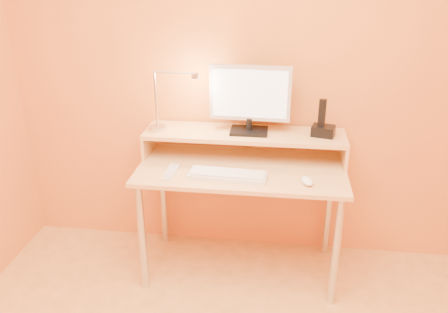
# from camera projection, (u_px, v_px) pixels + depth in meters

# --- Properties ---
(wall_back) EXTENTS (3.00, 0.04, 2.50)m
(wall_back) POSITION_uv_depth(u_px,v_px,m) (248.00, 64.00, 2.76)
(wall_back) COLOR orange
(wall_back) RESTS_ON floor
(desk_leg_fl) EXTENTS (0.04, 0.04, 0.69)m
(desk_leg_fl) POSITION_uv_depth(u_px,v_px,m) (142.00, 238.00, 2.67)
(desk_leg_fl) COLOR silver
(desk_leg_fl) RESTS_ON floor
(desk_leg_fr) EXTENTS (0.04, 0.04, 0.69)m
(desk_leg_fr) POSITION_uv_depth(u_px,v_px,m) (336.00, 252.00, 2.54)
(desk_leg_fr) COLOR silver
(desk_leg_fr) RESTS_ON floor
(desk_leg_bl) EXTENTS (0.04, 0.04, 0.69)m
(desk_leg_bl) POSITION_uv_depth(u_px,v_px,m) (164.00, 197.00, 3.12)
(desk_leg_bl) COLOR silver
(desk_leg_bl) RESTS_ON floor
(desk_leg_br) EXTENTS (0.04, 0.04, 0.69)m
(desk_leg_br) POSITION_uv_depth(u_px,v_px,m) (329.00, 207.00, 2.99)
(desk_leg_br) COLOR silver
(desk_leg_br) RESTS_ON floor
(desk_lower) EXTENTS (1.20, 0.60, 0.02)m
(desk_lower) POSITION_uv_depth(u_px,v_px,m) (242.00, 169.00, 2.69)
(desk_lower) COLOR #E4AD77
(desk_lower) RESTS_ON floor
(shelf_riser_left) EXTENTS (0.02, 0.30, 0.14)m
(shelf_riser_left) POSITION_uv_depth(u_px,v_px,m) (149.00, 142.00, 2.86)
(shelf_riser_left) COLOR #E4AD77
(shelf_riser_left) RESTS_ON desk_lower
(shelf_riser_right) EXTENTS (0.02, 0.30, 0.14)m
(shelf_riser_right) POSITION_uv_depth(u_px,v_px,m) (344.00, 151.00, 2.72)
(shelf_riser_right) COLOR #E4AD77
(shelf_riser_right) RESTS_ON desk_lower
(desk_shelf) EXTENTS (1.20, 0.30, 0.02)m
(desk_shelf) POSITION_uv_depth(u_px,v_px,m) (244.00, 134.00, 2.76)
(desk_shelf) COLOR #E4AD77
(desk_shelf) RESTS_ON desk_lower
(monitor_foot) EXTENTS (0.22, 0.16, 0.02)m
(monitor_foot) POSITION_uv_depth(u_px,v_px,m) (249.00, 131.00, 2.75)
(monitor_foot) COLOR black
(monitor_foot) RESTS_ON desk_shelf
(monitor_neck) EXTENTS (0.04, 0.04, 0.07)m
(monitor_neck) POSITION_uv_depth(u_px,v_px,m) (249.00, 124.00, 2.73)
(monitor_neck) COLOR black
(monitor_neck) RESTS_ON monitor_foot
(monitor_panel) EXTENTS (0.47, 0.05, 0.32)m
(monitor_panel) POSITION_uv_depth(u_px,v_px,m) (250.00, 93.00, 2.67)
(monitor_panel) COLOR silver
(monitor_panel) RESTS_ON monitor_neck
(monitor_back) EXTENTS (0.43, 0.03, 0.27)m
(monitor_back) POSITION_uv_depth(u_px,v_px,m) (250.00, 92.00, 2.69)
(monitor_back) COLOR black
(monitor_back) RESTS_ON monitor_panel
(monitor_screen) EXTENTS (0.43, 0.02, 0.28)m
(monitor_screen) POSITION_uv_depth(u_px,v_px,m) (250.00, 94.00, 2.65)
(monitor_screen) COLOR white
(monitor_screen) RESTS_ON monitor_panel
(lamp_base) EXTENTS (0.10, 0.10, 0.02)m
(lamp_base) POSITION_uv_depth(u_px,v_px,m) (158.00, 128.00, 2.79)
(lamp_base) COLOR silver
(lamp_base) RESTS_ON desk_shelf
(lamp_post) EXTENTS (0.01, 0.01, 0.33)m
(lamp_post) POSITION_uv_depth(u_px,v_px,m) (156.00, 100.00, 2.71)
(lamp_post) COLOR silver
(lamp_post) RESTS_ON lamp_base
(lamp_arm) EXTENTS (0.24, 0.01, 0.01)m
(lamp_arm) POSITION_uv_depth(u_px,v_px,m) (175.00, 73.00, 2.63)
(lamp_arm) COLOR silver
(lamp_arm) RESTS_ON lamp_post
(lamp_head) EXTENTS (0.04, 0.04, 0.03)m
(lamp_head) POSITION_uv_depth(u_px,v_px,m) (195.00, 76.00, 2.63)
(lamp_head) COLOR silver
(lamp_head) RESTS_ON lamp_arm
(lamp_bulb) EXTENTS (0.03, 0.03, 0.00)m
(lamp_bulb) POSITION_uv_depth(u_px,v_px,m) (195.00, 79.00, 2.63)
(lamp_bulb) COLOR #FFEAC6
(lamp_bulb) RESTS_ON lamp_head
(phone_dock) EXTENTS (0.15, 0.13, 0.06)m
(phone_dock) POSITION_uv_depth(u_px,v_px,m) (323.00, 131.00, 2.69)
(phone_dock) COLOR black
(phone_dock) RESTS_ON desk_shelf
(phone_handset) EXTENTS (0.04, 0.03, 0.16)m
(phone_handset) POSITION_uv_depth(u_px,v_px,m) (322.00, 113.00, 2.65)
(phone_handset) COLOR black
(phone_handset) RESTS_ON phone_dock
(phone_led) EXTENTS (0.01, 0.00, 0.04)m
(phone_led) POSITION_uv_depth(u_px,v_px,m) (332.00, 134.00, 2.64)
(phone_led) COLOR #2027F2
(phone_led) RESTS_ON phone_dock
(keyboard) EXTENTS (0.44, 0.16, 0.02)m
(keyboard) POSITION_uv_depth(u_px,v_px,m) (228.00, 176.00, 2.55)
(keyboard) COLOR silver
(keyboard) RESTS_ON desk_lower
(mouse) EXTENTS (0.08, 0.12, 0.04)m
(mouse) POSITION_uv_depth(u_px,v_px,m) (307.00, 181.00, 2.48)
(mouse) COLOR white
(mouse) RESTS_ON desk_lower
(remote_control) EXTENTS (0.06, 0.20, 0.02)m
(remote_control) POSITION_uv_depth(u_px,v_px,m) (171.00, 172.00, 2.60)
(remote_control) COLOR silver
(remote_control) RESTS_ON desk_lower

